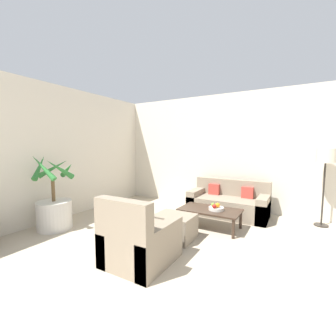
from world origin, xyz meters
TOP-DOWN VIEW (x-y plane):
  - wall_back at (0.00, 6.17)m, footprint 8.43×0.06m
  - wall_left at (-3.45, 3.07)m, footprint 0.06×7.74m
  - potted_palm at (-2.98, 3.24)m, footprint 0.75×0.74m
  - sofa_loveseat at (-0.49, 5.61)m, footprint 1.62×0.77m
  - floor_lamp at (1.21, 5.84)m, footprint 0.32×0.32m
  - coffee_table at (-0.57, 4.68)m, footprint 1.08×0.61m
  - fruit_bowl at (-0.45, 4.68)m, footprint 0.27×0.27m
  - apple_red at (-0.46, 4.59)m, footprint 0.07×0.07m
  - apple_green at (-0.52, 4.70)m, footprint 0.07×0.07m
  - orange_fruit at (-0.42, 4.67)m, footprint 0.09×0.09m
  - armchair at (-0.93, 3.07)m, footprint 0.76×0.85m
  - ottoman at (-0.90, 3.95)m, footprint 0.62×0.49m

SIDE VIEW (x-z plane):
  - ottoman at x=-0.90m, z-range 0.00..0.40m
  - sofa_loveseat at x=-0.49m, z-range -0.12..0.63m
  - armchair at x=-0.93m, z-range -0.16..0.73m
  - coffee_table at x=-0.57m, z-range 0.14..0.49m
  - potted_palm at x=-2.98m, z-range -0.31..1.05m
  - fruit_bowl at x=-0.45m, z-range 0.35..0.41m
  - apple_green at x=-0.52m, z-range 0.41..0.47m
  - apple_red at x=-0.46m, z-range 0.41..0.48m
  - orange_fruit at x=-0.42m, z-range 0.41..0.49m
  - floor_lamp at x=1.21m, z-range 0.50..1.95m
  - wall_back at x=0.00m, z-range 0.00..2.70m
  - wall_left at x=-3.45m, z-range 0.00..2.70m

